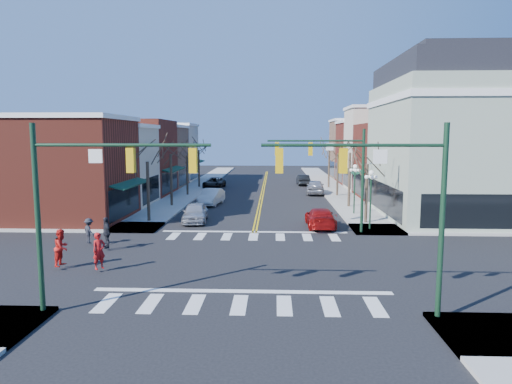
# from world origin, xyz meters

# --- Properties ---
(ground) EXTENTS (160.00, 160.00, 0.00)m
(ground) POSITION_xyz_m (0.00, 0.00, 0.00)
(ground) COLOR black
(ground) RESTS_ON ground
(sidewalk_left) EXTENTS (3.50, 70.00, 0.15)m
(sidewalk_left) POSITION_xyz_m (-8.75, 20.00, 0.07)
(sidewalk_left) COLOR #9E9B93
(sidewalk_left) RESTS_ON ground
(sidewalk_right) EXTENTS (3.50, 70.00, 0.15)m
(sidewalk_right) POSITION_xyz_m (8.75, 20.00, 0.07)
(sidewalk_right) COLOR #9E9B93
(sidewalk_right) RESTS_ON ground
(bldg_left_brick_a) EXTENTS (10.00, 8.50, 8.00)m
(bldg_left_brick_a) POSITION_xyz_m (-15.50, 11.75, 4.00)
(bldg_left_brick_a) COLOR maroon
(bldg_left_brick_a) RESTS_ON ground
(bldg_left_stucco_a) EXTENTS (10.00, 7.00, 7.50)m
(bldg_left_stucco_a) POSITION_xyz_m (-15.50, 19.50, 3.75)
(bldg_left_stucco_a) COLOR beige
(bldg_left_stucco_a) RESTS_ON ground
(bldg_left_brick_b) EXTENTS (10.00, 9.00, 8.50)m
(bldg_left_brick_b) POSITION_xyz_m (-15.50, 27.50, 4.25)
(bldg_left_brick_b) COLOR maroon
(bldg_left_brick_b) RESTS_ON ground
(bldg_left_tan) EXTENTS (10.00, 7.50, 7.80)m
(bldg_left_tan) POSITION_xyz_m (-15.50, 35.75, 3.90)
(bldg_left_tan) COLOR #916A50
(bldg_left_tan) RESTS_ON ground
(bldg_left_stucco_b) EXTENTS (10.00, 8.00, 8.20)m
(bldg_left_stucco_b) POSITION_xyz_m (-15.50, 43.50, 4.10)
(bldg_left_stucco_b) COLOR beige
(bldg_left_stucco_b) RESTS_ON ground
(bldg_right_brick_a) EXTENTS (10.00, 8.50, 8.00)m
(bldg_right_brick_a) POSITION_xyz_m (15.50, 25.75, 4.00)
(bldg_right_brick_a) COLOR maroon
(bldg_right_brick_a) RESTS_ON ground
(bldg_right_stucco) EXTENTS (10.00, 7.00, 10.00)m
(bldg_right_stucco) POSITION_xyz_m (15.50, 33.50, 5.00)
(bldg_right_stucco) COLOR beige
(bldg_right_stucco) RESTS_ON ground
(bldg_right_brick_b) EXTENTS (10.00, 8.00, 8.50)m
(bldg_right_brick_b) POSITION_xyz_m (15.50, 41.00, 4.25)
(bldg_right_brick_b) COLOR maroon
(bldg_right_brick_b) RESTS_ON ground
(bldg_right_tan) EXTENTS (10.00, 8.00, 9.00)m
(bldg_right_tan) POSITION_xyz_m (15.50, 49.00, 4.50)
(bldg_right_tan) COLOR #916A50
(bldg_right_tan) RESTS_ON ground
(victorian_corner) EXTENTS (12.25, 14.25, 13.30)m
(victorian_corner) POSITION_xyz_m (16.50, 14.50, 6.66)
(victorian_corner) COLOR #96A48E
(victorian_corner) RESTS_ON ground
(traffic_mast_near_left) EXTENTS (6.60, 0.28, 7.20)m
(traffic_mast_near_left) POSITION_xyz_m (-5.55, -7.40, 4.71)
(traffic_mast_near_left) COLOR #14331E
(traffic_mast_near_left) RESTS_ON ground
(traffic_mast_near_right) EXTENTS (6.60, 0.28, 7.20)m
(traffic_mast_near_right) POSITION_xyz_m (5.55, -7.40, 4.71)
(traffic_mast_near_right) COLOR #14331E
(traffic_mast_near_right) RESTS_ON ground
(traffic_mast_far_right) EXTENTS (6.60, 0.28, 7.20)m
(traffic_mast_far_right) POSITION_xyz_m (5.55, 7.40, 4.71)
(traffic_mast_far_right) COLOR #14331E
(traffic_mast_far_right) RESTS_ON ground
(lamppost_corner) EXTENTS (0.36, 0.36, 4.33)m
(lamppost_corner) POSITION_xyz_m (8.20, 8.50, 2.96)
(lamppost_corner) COLOR #14331E
(lamppost_corner) RESTS_ON ground
(lamppost_midblock) EXTENTS (0.36, 0.36, 4.33)m
(lamppost_midblock) POSITION_xyz_m (8.20, 15.00, 2.96)
(lamppost_midblock) COLOR #14331E
(lamppost_midblock) RESTS_ON ground
(tree_left_a) EXTENTS (0.24, 0.24, 4.76)m
(tree_left_a) POSITION_xyz_m (-8.40, 11.00, 2.38)
(tree_left_a) COLOR #382B21
(tree_left_a) RESTS_ON ground
(tree_left_b) EXTENTS (0.24, 0.24, 5.04)m
(tree_left_b) POSITION_xyz_m (-8.40, 19.00, 2.52)
(tree_left_b) COLOR #382B21
(tree_left_b) RESTS_ON ground
(tree_left_c) EXTENTS (0.24, 0.24, 4.55)m
(tree_left_c) POSITION_xyz_m (-8.40, 27.00, 2.27)
(tree_left_c) COLOR #382B21
(tree_left_c) RESTS_ON ground
(tree_left_d) EXTENTS (0.24, 0.24, 4.90)m
(tree_left_d) POSITION_xyz_m (-8.40, 35.00, 2.45)
(tree_left_d) COLOR #382B21
(tree_left_d) RESTS_ON ground
(tree_right_a) EXTENTS (0.24, 0.24, 4.62)m
(tree_right_a) POSITION_xyz_m (8.40, 11.00, 2.31)
(tree_right_a) COLOR #382B21
(tree_right_a) RESTS_ON ground
(tree_right_b) EXTENTS (0.24, 0.24, 5.18)m
(tree_right_b) POSITION_xyz_m (8.40, 19.00, 2.59)
(tree_right_b) COLOR #382B21
(tree_right_b) RESTS_ON ground
(tree_right_c) EXTENTS (0.24, 0.24, 4.83)m
(tree_right_c) POSITION_xyz_m (8.40, 27.00, 2.42)
(tree_right_c) COLOR #382B21
(tree_right_c) RESTS_ON ground
(tree_right_d) EXTENTS (0.24, 0.24, 4.97)m
(tree_right_d) POSITION_xyz_m (8.40, 35.00, 2.48)
(tree_right_d) COLOR #382B21
(tree_right_d) RESTS_ON ground
(car_left_near) EXTENTS (2.18, 4.65, 1.54)m
(car_left_near) POSITION_xyz_m (-4.80, 11.28, 0.77)
(car_left_near) COLOR #B6B6BB
(car_left_near) RESTS_ON ground
(car_left_mid) EXTENTS (2.26, 4.91, 1.56)m
(car_left_mid) POSITION_xyz_m (-4.80, 20.43, 0.78)
(car_left_mid) COLOR silver
(car_left_mid) RESTS_ON ground
(car_left_far) EXTENTS (2.76, 5.11, 1.36)m
(car_left_far) POSITION_xyz_m (-6.40, 34.75, 0.68)
(car_left_far) COLOR black
(car_left_far) RESTS_ON ground
(car_right_near) EXTENTS (2.07, 4.96, 1.43)m
(car_right_near) POSITION_xyz_m (4.80, 9.64, 0.72)
(car_right_near) COLOR maroon
(car_right_near) RESTS_ON ground
(car_right_mid) EXTENTS (2.40, 5.11, 1.69)m
(car_right_mid) POSITION_xyz_m (6.14, 28.98, 0.85)
(car_right_mid) COLOR #A5A4A8
(car_right_mid) RESTS_ON ground
(car_right_far) EXTENTS (1.73, 4.43, 1.44)m
(car_right_far) POSITION_xyz_m (5.34, 38.81, 0.72)
(car_right_far) COLOR black
(car_right_far) RESTS_ON ground
(pedestrian_red_a) EXTENTS (0.76, 0.80, 1.84)m
(pedestrian_red_a) POSITION_xyz_m (-7.30, -1.99, 1.07)
(pedestrian_red_a) COLOR #A81113
(pedestrian_red_a) RESTS_ON sidewalk_left
(pedestrian_red_b) EXTENTS (0.80, 0.98, 1.90)m
(pedestrian_red_b) POSITION_xyz_m (-9.40, -1.53, 1.10)
(pedestrian_red_b) COLOR red
(pedestrian_red_b) RESTS_ON sidewalk_left
(pedestrian_dark_a) EXTENTS (0.99, 1.14, 1.84)m
(pedestrian_dark_a) POSITION_xyz_m (-8.51, 2.25, 1.07)
(pedestrian_dark_a) COLOR black
(pedestrian_dark_a) RESTS_ON sidewalk_left
(pedestrian_dark_b) EXTENTS (1.13, 1.11, 1.56)m
(pedestrian_dark_b) POSITION_xyz_m (-10.00, 3.35, 0.93)
(pedestrian_dark_b) COLOR black
(pedestrian_dark_b) RESTS_ON sidewalk_left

